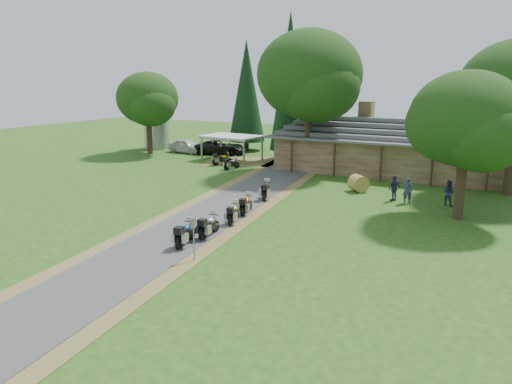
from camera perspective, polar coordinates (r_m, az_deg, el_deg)
The scene contains 24 objects.
ground at distance 27.62m, azimuth -9.10°, elevation -4.85°, with size 120.00×120.00×0.00m, color #254814.
driveway at distance 31.00m, azimuth -5.35°, elevation -2.75°, with size 46.00×46.00×0.00m, color #3F3F41.
lodge at distance 46.27m, azimuth 15.56°, elevation 5.17°, with size 21.40×9.40×4.90m, color brown, non-canonical shape.
silo at distance 61.02m, azimuth -11.36°, elevation 7.65°, with size 2.89×2.89×5.87m, color gray.
carport at distance 51.49m, azimuth -2.78°, elevation 5.06°, with size 5.85×3.90×2.54m, color silver, non-canonical shape.
car_white_sedan at distance 57.01m, azimuth -7.94°, elevation 5.44°, with size 5.89×2.49×1.96m, color silver.
car_dark_suv at distance 55.50m, azimuth -4.03°, elevation 5.54°, with size 6.18×2.63×2.37m, color black.
motorcycle_row_a at distance 25.75m, azimuth -8.08°, elevation -4.59°, with size 1.95×0.64×1.33m, color navy, non-canonical shape.
motorcycle_row_b at distance 26.95m, azimuth -5.39°, elevation -3.73°, with size 1.93×0.63×1.32m, color #9B9FA3, non-canonical shape.
motorcycle_row_c at distance 29.44m, azimuth -2.58°, elevation -2.32°, with size 1.81×0.59×1.24m, color #D0C305, non-canonical shape.
motorcycle_row_d at distance 31.33m, azimuth -1.11°, elevation -1.34°, with size 1.84×0.60×1.26m, color #E24108, non-canonical shape.
motorcycle_row_e at distance 35.08m, azimuth 1.15°, elevation 0.29°, with size 1.95×0.64×1.33m, color black, non-canonical shape.
motorcycle_carport_a at distance 48.67m, azimuth -3.84°, elevation 3.83°, with size 1.85×0.60×1.27m, color #C1B000, non-canonical shape.
motorcycle_carport_b at distance 46.39m, azimuth -2.79°, elevation 3.32°, with size 1.70×0.56×1.16m, color slate, non-canonical shape.
person_a at distance 35.24m, azimuth 16.93°, elevation 0.41°, with size 0.59×0.43×2.09m, color #2D3755.
person_b at distance 35.55m, azimuth 21.13°, elevation 0.16°, with size 0.58×0.42×2.05m, color #2D3755.
person_c at distance 35.71m, azimuth 15.53°, elevation 0.68°, with size 0.60×0.43×2.11m, color #2D3755.
hay_bale at distance 38.09m, azimuth 11.63°, elevation 0.97°, with size 1.24×1.24×1.14m, color olive.
sign_post at distance 23.43m, azimuth -7.12°, elevation -5.43°, with size 0.37×0.06×2.06m, color gray, non-canonical shape.
oak_lodge_left at distance 44.75m, azimuth 6.08°, elevation 11.09°, with size 9.19×9.19×13.88m, color #17340F, non-canonical shape.
oak_driveway at distance 31.85m, azimuth 22.76°, elevation 5.63°, with size 6.64×6.64×9.71m, color #17340F, non-canonical shape.
oak_silo at distance 56.65m, azimuth -12.23°, elevation 9.24°, with size 6.73×6.73×9.86m, color #17340F, non-canonical shape.
cedar_near at distance 51.53m, azimuth 3.87°, elevation 11.90°, with size 3.97×3.97×14.80m, color black.
cedar_far at distance 58.00m, azimuth -1.08°, elevation 10.92°, with size 4.18×4.18×12.51m, color black.
Camera 1 is at (16.19, -20.74, 8.42)m, focal length 35.00 mm.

